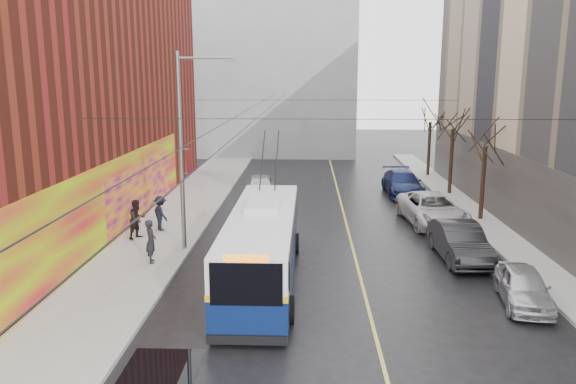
% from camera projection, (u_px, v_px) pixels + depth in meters
% --- Properties ---
extents(ground, '(140.00, 140.00, 0.00)m').
position_uv_depth(ground, '(329.00, 362.00, 15.92)').
color(ground, black).
rests_on(ground, ground).
extents(sidewalk_left, '(4.00, 60.00, 0.15)m').
position_uv_depth(sidewalk_left, '(159.00, 237.00, 27.91)').
color(sidewalk_left, gray).
rests_on(sidewalk_left, ground).
extents(sidewalk_right, '(2.00, 60.00, 0.15)m').
position_uv_depth(sidewalk_right, '(505.00, 240.00, 27.34)').
color(sidewalk_right, gray).
rests_on(sidewalk_right, ground).
extents(lane_line, '(0.12, 50.00, 0.01)m').
position_uv_depth(lane_line, '(348.00, 229.00, 29.56)').
color(lane_line, '#BFB74C').
rests_on(lane_line, ground).
extents(building_left, '(12.11, 36.00, 14.00)m').
position_uv_depth(building_left, '(9.00, 95.00, 28.72)').
color(building_left, maroon).
rests_on(building_left, ground).
extents(building_far, '(20.50, 12.10, 18.00)m').
position_uv_depth(building_far, '(257.00, 65.00, 58.29)').
color(building_far, gray).
rests_on(building_far, ground).
extents(streetlight_pole, '(2.65, 0.60, 9.00)m').
position_uv_depth(streetlight_pole, '(184.00, 147.00, 24.92)').
color(streetlight_pole, slate).
rests_on(streetlight_pole, ground).
extents(catenary_wires, '(18.00, 60.00, 0.22)m').
position_uv_depth(catenary_wires, '(272.00, 109.00, 29.18)').
color(catenary_wires, black).
extents(tree_near, '(3.20, 3.20, 6.40)m').
position_uv_depth(tree_near, '(486.00, 132.00, 30.25)').
color(tree_near, black).
rests_on(tree_near, ground).
extents(tree_mid, '(3.20, 3.20, 6.68)m').
position_uv_depth(tree_mid, '(454.00, 117.00, 37.04)').
color(tree_mid, black).
rests_on(tree_mid, ground).
extents(tree_far, '(3.20, 3.20, 6.57)m').
position_uv_depth(tree_far, '(431.00, 112.00, 43.91)').
color(tree_far, black).
rests_on(tree_far, ground).
extents(puddle, '(2.07, 3.52, 0.01)m').
position_uv_depth(puddle, '(156.00, 380.00, 14.93)').
color(puddle, black).
rests_on(puddle, ground).
extents(pigeons_flying, '(1.62, 2.61, 1.12)m').
position_uv_depth(pigeons_flying, '(262.00, 108.00, 23.83)').
color(pigeons_flying, slate).
extents(trolleybus, '(2.73, 11.46, 5.41)m').
position_uv_depth(trolleybus, '(262.00, 245.00, 21.77)').
color(trolleybus, '#091846').
rests_on(trolleybus, ground).
extents(parked_car_a, '(2.09, 4.06, 1.32)m').
position_uv_depth(parked_car_a, '(524.00, 287.00, 19.79)').
color(parked_car_a, silver).
rests_on(parked_car_a, ground).
extents(parked_car_b, '(1.89, 4.99, 1.63)m').
position_uv_depth(parked_car_b, '(460.00, 242.00, 24.59)').
color(parked_car_b, black).
rests_on(parked_car_b, ground).
extents(parked_car_c, '(3.33, 6.27, 1.68)m').
position_uv_depth(parked_car_c, '(433.00, 209.00, 30.43)').
color(parked_car_c, silver).
rests_on(parked_car_c, ground).
extents(parked_car_d, '(2.41, 5.61, 1.61)m').
position_uv_depth(parked_car_d, '(402.00, 183.00, 37.98)').
color(parked_car_d, '#16204D').
rests_on(parked_car_d, ground).
extents(following_car, '(1.99, 4.68, 1.58)m').
position_uv_depth(following_car, '(260.00, 187.00, 36.75)').
color(following_car, '#B5B6BA').
rests_on(following_car, ground).
extents(pedestrian_a, '(0.62, 0.78, 1.87)m').
position_uv_depth(pedestrian_a, '(151.00, 241.00, 23.72)').
color(pedestrian_a, black).
rests_on(pedestrian_a, sidewalk_left).
extents(pedestrian_b, '(1.11, 1.18, 1.93)m').
position_uv_depth(pedestrian_b, '(137.00, 219.00, 27.26)').
color(pedestrian_b, black).
rests_on(pedestrian_b, sidewalk_left).
extents(pedestrian_c, '(1.27, 1.32, 1.80)m').
position_uv_depth(pedestrian_c, '(161.00, 213.00, 28.69)').
color(pedestrian_c, black).
rests_on(pedestrian_c, sidewalk_left).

